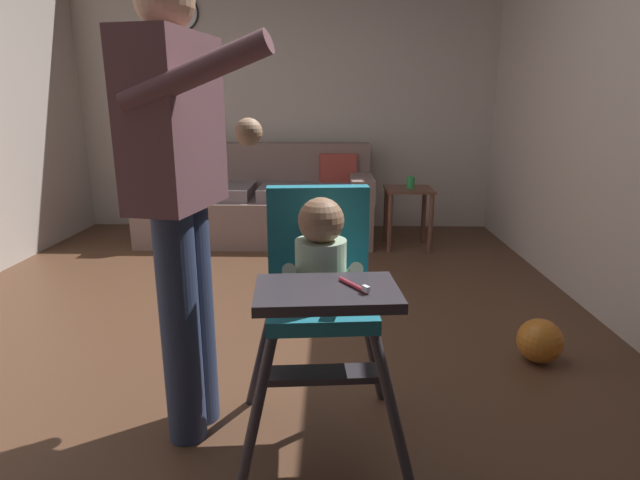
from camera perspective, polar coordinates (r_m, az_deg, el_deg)
ground at (r=2.71m, az=-8.81°, el=-12.83°), size 5.64×7.03×0.10m
wall_far at (r=5.13m, az=-3.90°, el=16.72°), size 4.84×0.06×2.72m
couch at (r=4.72m, az=-6.86°, el=4.20°), size 2.08×0.86×0.86m
high_chair at (r=1.71m, az=0.04°, el=-4.31°), size 0.66×0.76×0.94m
adult_standing at (r=1.80m, az=-15.51°, el=5.13°), size 0.51×0.56×1.62m
toy_ball at (r=2.70m, az=23.62°, el=-10.40°), size 0.22×0.22×0.22m
side_table at (r=4.42m, az=9.93°, el=4.01°), size 0.40×0.40×0.52m
sippy_cup at (r=4.39m, az=10.21°, el=6.44°), size 0.07×0.07×0.10m
wall_clock at (r=5.32m, az=-15.47°, el=23.56°), size 0.33×0.04×0.33m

